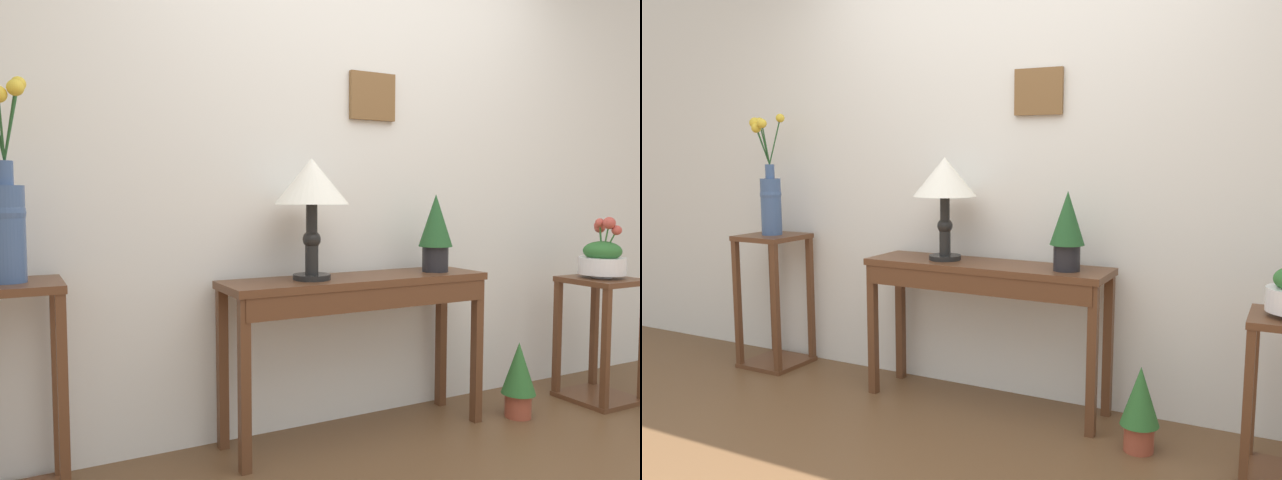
% 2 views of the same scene
% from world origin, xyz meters
% --- Properties ---
extents(back_wall_with_art, '(9.00, 0.13, 2.80)m').
position_xyz_m(back_wall_with_art, '(0.00, 1.49, 1.40)').
color(back_wall_with_art, silver).
rests_on(back_wall_with_art, ground).
extents(console_table, '(1.32, 0.35, 0.77)m').
position_xyz_m(console_table, '(-0.09, 1.20, 0.66)').
color(console_table, '#56331E').
rests_on(console_table, ground).
extents(table_lamp, '(0.34, 0.34, 0.55)m').
position_xyz_m(table_lamp, '(-0.33, 1.22, 1.19)').
color(table_lamp, black).
rests_on(table_lamp, console_table).
extents(potted_plant_on_console, '(0.17, 0.17, 0.39)m').
position_xyz_m(potted_plant_on_console, '(0.36, 1.20, 0.99)').
color(potted_plant_on_console, black).
rests_on(potted_plant_on_console, console_table).
extents(pedestal_stand_left, '(0.36, 0.36, 0.84)m').
position_xyz_m(pedestal_stand_left, '(-1.56, 1.21, 0.42)').
color(pedestal_stand_left, '#56331E').
rests_on(pedestal_stand_left, ground).
extents(flower_vase_tall_left, '(0.16, 0.20, 0.75)m').
position_xyz_m(flower_vase_tall_left, '(-1.56, 1.21, 1.10)').
color(flower_vase_tall_left, '#3D5684').
rests_on(flower_vase_tall_left, pedestal_stand_left).
extents(pedestal_stand_right, '(0.36, 0.36, 0.70)m').
position_xyz_m(pedestal_stand_right, '(1.39, 1.01, 0.35)').
color(pedestal_stand_right, '#56331E').
rests_on(pedestal_stand_right, ground).
extents(planter_bowl_wide_right, '(0.25, 0.25, 0.34)m').
position_xyz_m(planter_bowl_wide_right, '(1.39, 1.01, 0.82)').
color(planter_bowl_wide_right, silver).
rests_on(planter_bowl_wide_right, pedestal_stand_right).
extents(potted_plant_floor, '(0.18, 0.18, 0.40)m').
position_xyz_m(potted_plant_floor, '(0.78, 1.03, 0.22)').
color(potted_plant_floor, '#9E4733').
rests_on(potted_plant_floor, ground).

